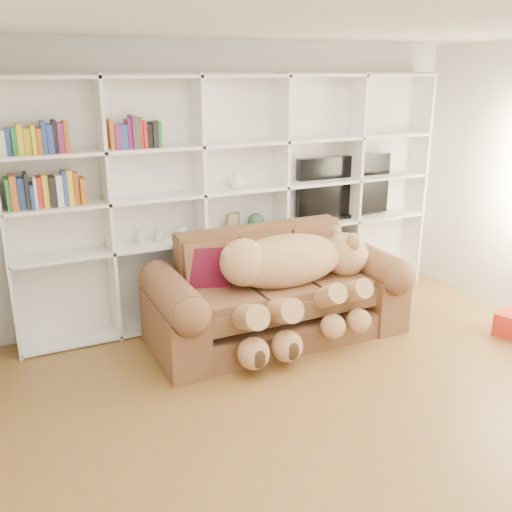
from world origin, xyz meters
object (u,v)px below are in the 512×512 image
teddy_bear (292,273)px  gift_box (512,324)px  sofa (275,298)px  tv (344,187)px

teddy_bear → gift_box: (1.97, -0.78, -0.56)m
sofa → teddy_bear: 0.37m
sofa → teddy_bear: teddy_bear is taller
sofa → teddy_bear: (0.07, -0.20, 0.30)m
sofa → tv: tv is taller
sofa → tv: 1.62m
sofa → tv: size_ratio=2.06×
sofa → gift_box: size_ratio=8.42×
sofa → teddy_bear: bearing=-71.7°
gift_box → tv: bearing=116.5°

